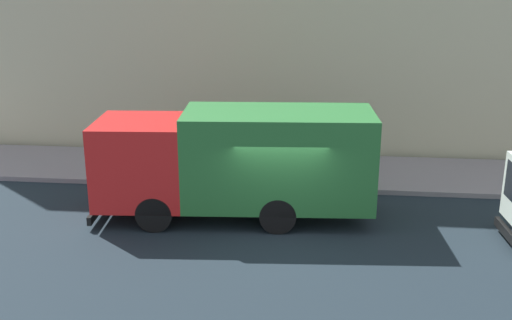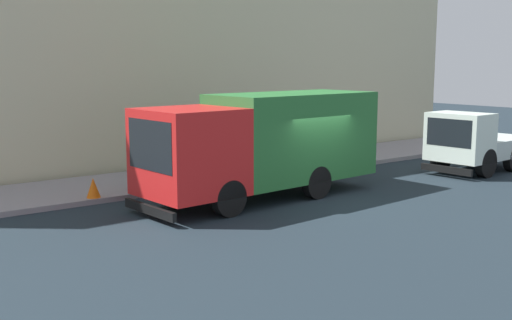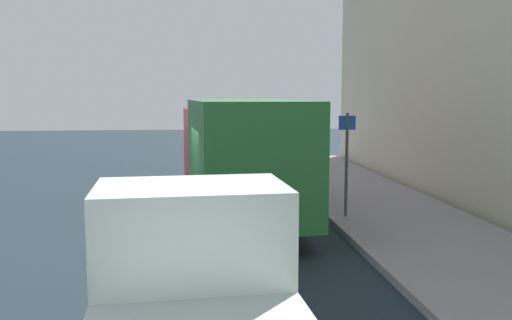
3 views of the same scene
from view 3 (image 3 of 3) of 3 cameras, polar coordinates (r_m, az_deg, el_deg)
ground at (r=13.43m, az=-4.40°, el=-7.52°), size 80.00×80.00×0.00m
sidewalk at (r=14.40m, az=15.57°, el=-6.45°), size 3.78×30.00×0.16m
large_utility_truck at (r=14.48m, az=-1.76°, el=0.63°), size 3.03×8.09×3.17m
pedestrian_walking at (r=17.72m, az=7.01°, el=-0.59°), size 0.47×0.47×1.70m
traffic_cone_orange at (r=19.31m, az=4.74°, el=-1.77°), size 0.41×0.41×0.59m
street_sign_post at (r=14.43m, az=9.30°, el=0.42°), size 0.44×0.08×2.68m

